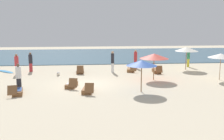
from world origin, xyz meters
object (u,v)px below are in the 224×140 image
object	(u,v)px
umbrella_0	(154,56)
lounger_4	(72,85)
umbrella_2	(221,56)
surfboard	(6,71)
lounger_5	(131,69)
person_2	(31,62)
lounger_6	(80,71)
dog	(58,74)
lounger_0	(17,92)
person_0	(113,61)
person_5	(19,76)
person_1	(136,59)
person_3	(188,57)
lounger_1	(157,71)
person_4	(17,64)
lounger_2	(88,90)
umbrella_4	(187,49)
umbrella_1	(142,63)

from	to	relation	value
umbrella_0	lounger_4	xyz separation A→B (m)	(-6.30, -1.86, -1.69)
umbrella_2	surfboard	distance (m)	18.55
lounger_5	person_2	world-z (taller)	person_2
lounger_6	dog	xyz separation A→B (m)	(-1.84, -0.97, -0.01)
lounger_0	lounger_5	size ratio (longest dim) A/B	1.00
person_0	surfboard	bearing A→B (deg)	172.90
lounger_6	person_5	world-z (taller)	person_5
lounger_0	person_1	xyz separation A→B (m)	(9.16, 8.97, 0.74)
lounger_5	person_3	world-z (taller)	person_3
lounger_1	person_5	world-z (taller)	person_5
person_0	person_2	size ratio (longest dim) A/B	1.10
person_4	person_5	distance (m)	5.44
lounger_1	lounger_4	distance (m)	8.72
lounger_0	surfboard	distance (m)	8.58
lounger_2	surfboard	bearing A→B (deg)	132.84
person_1	dog	bearing A→B (deg)	-156.99
lounger_0	dog	world-z (taller)	lounger_0
lounger_0	dog	distance (m)	6.24
person_2	lounger_5	bearing A→B (deg)	-4.29
umbrella_4	lounger_6	xyz separation A→B (m)	(-9.95, -0.74, -1.78)
umbrella_1	dog	xyz separation A→B (m)	(-5.96, 6.01, -1.74)
umbrella_0	lounger_5	size ratio (longest dim) A/B	1.27
surfboard	person_2	bearing A→B (deg)	-2.25
person_3	dog	size ratio (longest dim) A/B	2.83
surfboard	lounger_2	bearing A→B (deg)	-47.16
umbrella_0	lounger_5	world-z (taller)	umbrella_0
umbrella_2	lounger_5	distance (m)	7.87
lounger_4	lounger_6	size ratio (longest dim) A/B	1.04
lounger_2	surfboard	distance (m)	10.89
person_0	lounger_5	bearing A→B (deg)	13.94
person_2	surfboard	size ratio (longest dim) A/B	0.86
umbrella_1	person_0	world-z (taller)	umbrella_1
lounger_1	lounger_5	distance (m)	2.37
dog	person_2	bearing A→B (deg)	142.33
umbrella_1	person_0	xyz separation A→B (m)	(-1.22, 6.94, -0.89)
umbrella_2	person_0	size ratio (longest dim) A/B	1.07
person_0	person_2	bearing A→B (deg)	171.43
lounger_4	dog	size ratio (longest dim) A/B	2.63
lounger_6	lounger_2	bearing A→B (deg)	-84.63
person_4	lounger_0	bearing A→B (deg)	-76.51
lounger_1	person_0	bearing A→B (deg)	173.29
lounger_4	person_2	world-z (taller)	person_2
person_1	lounger_0	bearing A→B (deg)	-135.60
umbrella_2	lounger_5	xyz separation A→B (m)	(-6.34, 4.33, -1.75)
lounger_0	umbrella_1	bearing A→B (deg)	-0.64
umbrella_2	dog	size ratio (longest dim) A/B	3.19
lounger_2	lounger_6	distance (m)	6.85
lounger_1	person_4	xyz separation A→B (m)	(-12.21, 0.22, 0.74)
umbrella_0	umbrella_2	size ratio (longest dim) A/B	1.09
person_4	lounger_4	bearing A→B (deg)	-45.44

